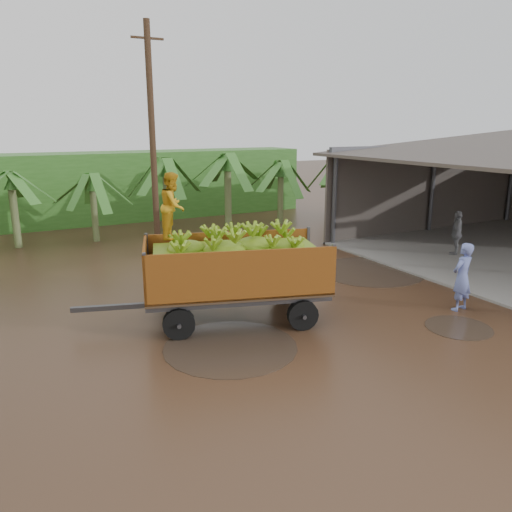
# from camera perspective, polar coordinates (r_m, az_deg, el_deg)

# --- Properties ---
(ground) EXTENTS (100.00, 100.00, 0.00)m
(ground) POSITION_cam_1_polar(r_m,az_deg,el_deg) (14.35, 5.19, -5.64)
(ground) COLOR black
(ground) RESTS_ON ground
(hedge_north) EXTENTS (22.00, 3.00, 3.60)m
(hedge_north) POSITION_cam_1_polar(r_m,az_deg,el_deg) (27.94, -16.72, 7.59)
(hedge_north) COLOR #2D661E
(hedge_north) RESTS_ON ground
(banana_trailer) EXTENTS (6.50, 3.50, 3.84)m
(banana_trailer) POSITION_cam_1_polar(r_m,az_deg,el_deg) (12.86, -2.52, -1.38)
(banana_trailer) COLOR #AA5E18
(banana_trailer) RESTS_ON ground
(man_blue) EXTENTS (0.76, 0.55, 1.91)m
(man_blue) POSITION_cam_1_polar(r_m,az_deg,el_deg) (14.78, 22.49, -2.22)
(man_blue) COLOR #6573B9
(man_blue) RESTS_ON ground
(man_grey) EXTENTS (1.10, 0.99, 1.79)m
(man_grey) POSITION_cam_1_polar(r_m,az_deg,el_deg) (20.91, 21.95, 2.39)
(man_grey) COLOR slate
(man_grey) RESTS_ON ground
(utility_pole) EXTENTS (1.20, 0.24, 8.66)m
(utility_pole) POSITION_cam_1_polar(r_m,az_deg,el_deg) (19.71, -11.74, 12.71)
(utility_pole) COLOR #47301E
(utility_pole) RESTS_ON ground
(banana_plants) EXTENTS (24.27, 20.80, 4.08)m
(banana_plants) POSITION_cam_1_polar(r_m,az_deg,el_deg) (17.61, -21.74, 3.28)
(banana_plants) COLOR #2D661E
(banana_plants) RESTS_ON ground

